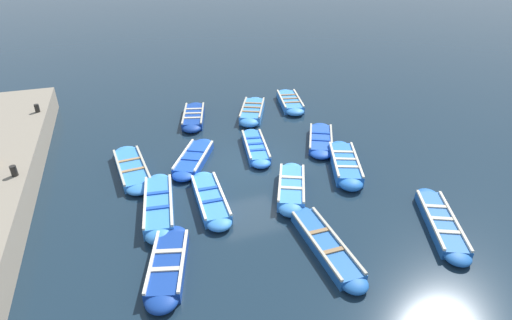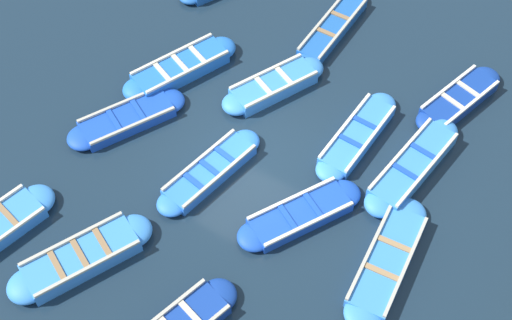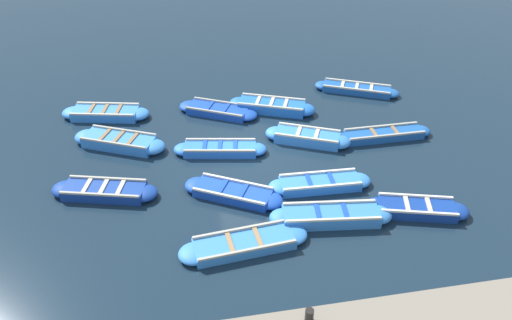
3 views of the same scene
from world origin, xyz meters
name	(u,v)px [view 3 (image 3 of 3)]	position (x,y,z in m)	size (l,w,h in m)	color
ground_plane	(251,160)	(0.00, 0.00, 0.00)	(120.00, 120.00, 0.00)	#162838
boat_outer_left	(119,142)	(-1.75, -4.77, 0.21)	(2.37, 3.70, 0.47)	#3884E0
boat_mid_row	(106,113)	(-4.08, -5.43, 0.18)	(1.69, 3.74, 0.42)	#3884E0
boat_stern_in	(417,209)	(3.77, 4.68, 0.17)	(1.64, 3.33, 0.40)	navy
boat_bow_out	(307,137)	(-0.81, 2.32, 0.20)	(2.10, 3.33, 0.46)	#3884E0
boat_near_quay	(220,149)	(-0.65, -1.06, 0.16)	(1.36, 3.53, 0.38)	blue
boat_broadside	(331,216)	(3.67, 1.88, 0.20)	(1.27, 3.90, 0.45)	#3884E0
boat_alongside	(218,110)	(-3.55, -0.83, 0.16)	(2.34, 3.46, 0.37)	#1947B7
boat_end_of_row	(272,106)	(-3.42, 1.45, 0.21)	(2.16, 3.74, 0.47)	blue
boat_tucked	(104,191)	(1.15, -5.12, 0.17)	(1.74, 3.67, 0.40)	navy
boat_outer_right	(233,193)	(1.97, -0.94, 0.16)	(2.38, 3.41, 0.37)	#1947B7
boat_far_corner	(357,89)	(-4.39, 5.55, 0.15)	(2.25, 3.74, 0.36)	#1E59AD
boat_centre	(244,244)	(4.34, -0.94, 0.15)	(1.27, 3.93, 0.36)	#3884E0
boat_inner_gap	(320,184)	(1.99, 2.01, 0.16)	(0.96, 3.54, 0.38)	#3884E0
boat_drifting	(384,135)	(-0.57, 5.32, 0.15)	(0.79, 3.81, 0.36)	#1E59AD
bollard_mid_north	(309,315)	(7.90, 0.00, 1.25)	(0.20, 0.20, 0.35)	black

